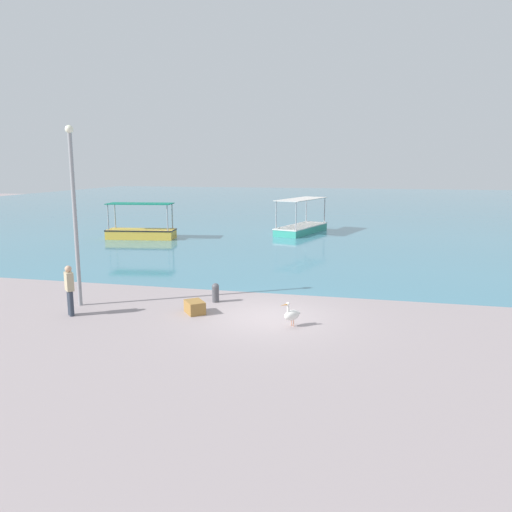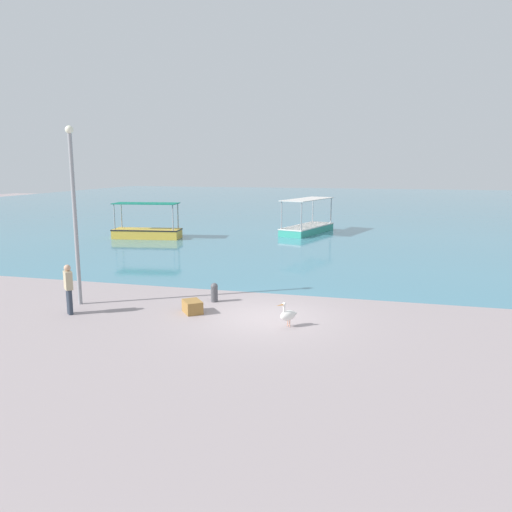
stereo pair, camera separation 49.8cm
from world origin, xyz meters
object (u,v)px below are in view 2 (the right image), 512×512
object	(u,v)px
mooring_bollard	(214,292)
fishing_boat_outer	(147,231)
pelican	(288,315)
cargo_crate	(192,307)
fishing_boat_near_left	(307,227)
fisherman_standing	(69,288)
lamp_post	(74,207)

from	to	relation	value
mooring_bollard	fishing_boat_outer	bearing A→B (deg)	124.76
mooring_bollard	pelican	bearing A→B (deg)	-34.12
mooring_bollard	cargo_crate	xyz separation A→B (m)	(-0.26, -1.50, -0.16)
mooring_bollard	cargo_crate	distance (m)	1.53
cargo_crate	fishing_boat_outer	bearing A→B (deg)	121.39
pelican	mooring_bollard	world-z (taller)	pelican
mooring_bollard	fishing_boat_near_left	bearing A→B (deg)	88.73
pelican	fisherman_standing	xyz separation A→B (m)	(-7.33, -0.54, 0.53)
fishing_boat_outer	lamp_post	world-z (taller)	lamp_post
lamp_post	mooring_bollard	distance (m)	5.73
fishing_boat_outer	fisherman_standing	world-z (taller)	fishing_boat_outer
lamp_post	fishing_boat_near_left	bearing A→B (deg)	76.51
fishing_boat_outer	cargo_crate	size ratio (longest dim) A/B	6.19
fisherman_standing	mooring_bollard	bearing A→B (deg)	32.51
fishing_boat_outer	fishing_boat_near_left	bearing A→B (deg)	27.66
fishing_boat_near_left	fisherman_standing	size ratio (longest dim) A/B	3.50
fishing_boat_near_left	fisherman_standing	distance (m)	22.49
fishing_boat_outer	mooring_bollard	distance (m)	17.07
pelican	lamp_post	size ratio (longest dim) A/B	0.13
lamp_post	fisherman_standing	size ratio (longest dim) A/B	3.70
fishing_boat_outer	fishing_boat_near_left	xyz separation A→B (m)	(10.16, 5.32, -0.02)
fishing_boat_near_left	cargo_crate	size ratio (longest dim) A/B	7.74
pelican	lamp_post	distance (m)	8.34
fishing_boat_near_left	cargo_crate	world-z (taller)	fishing_boat_near_left
pelican	fisherman_standing	distance (m)	7.37
fishing_boat_outer	lamp_post	size ratio (longest dim) A/B	0.76
fishing_boat_outer	fisherman_standing	bearing A→B (deg)	-71.61
mooring_bollard	cargo_crate	bearing A→B (deg)	-99.77
fishing_boat_outer	cargo_crate	xyz separation A→B (m)	(9.47, -15.52, -0.29)
lamp_post	mooring_bollard	world-z (taller)	lamp_post
pelican	lamp_post	world-z (taller)	lamp_post
fishing_boat_near_left	fisherman_standing	bearing A→B (deg)	-101.84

